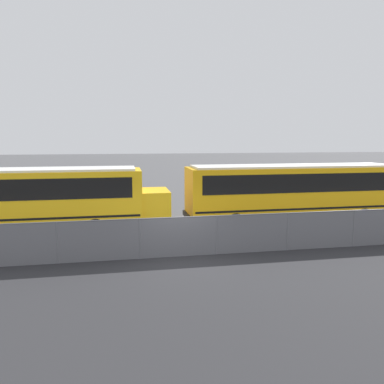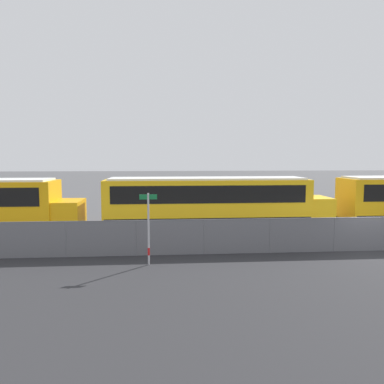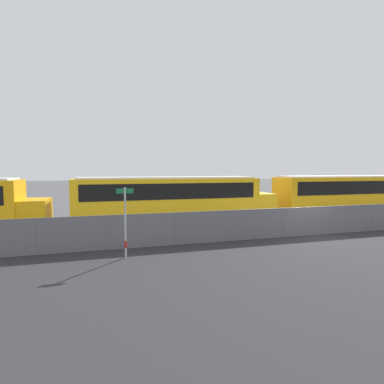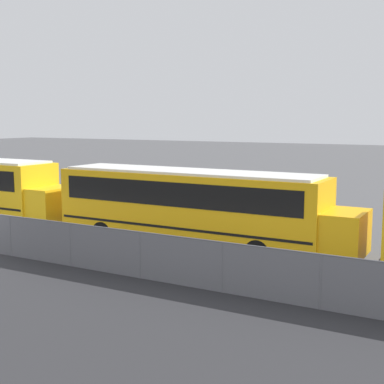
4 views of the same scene
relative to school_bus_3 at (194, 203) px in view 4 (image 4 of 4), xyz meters
The scene contains 1 object.
school_bus_3 is the anchor object (origin of this frame).
Camera 4 is at (17.44, -14.20, 5.25)m, focal length 50.00 mm.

